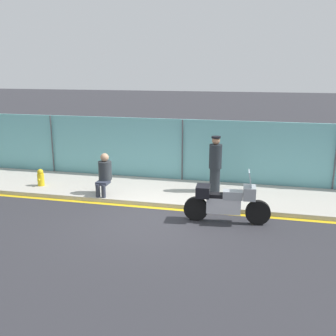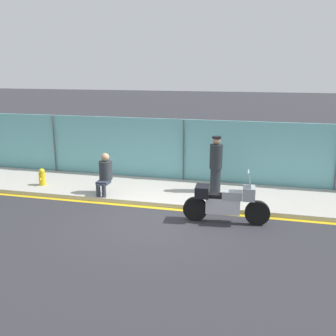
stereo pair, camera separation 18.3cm
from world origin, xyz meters
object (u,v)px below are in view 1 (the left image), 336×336
(officer_standing, at_px, (215,164))
(fire_hydrant, at_px, (41,178))
(motorcycle, at_px, (226,202))
(person_seated_on_curb, at_px, (104,172))

(officer_standing, distance_m, fire_hydrant, 5.94)
(officer_standing, xyz_separation_m, fire_hydrant, (-5.86, -0.75, -0.64))
(motorcycle, distance_m, fire_hydrant, 6.61)
(motorcycle, relative_size, officer_standing, 1.27)
(motorcycle, relative_size, fire_hydrant, 3.97)
(officer_standing, bearing_deg, fire_hydrant, -172.72)
(motorcycle, xyz_separation_m, fire_hydrant, (-6.43, 1.53, -0.17))
(fire_hydrant, bearing_deg, officer_standing, 7.28)
(officer_standing, height_order, fire_hydrant, officer_standing)
(motorcycle, relative_size, person_seated_on_curb, 1.76)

